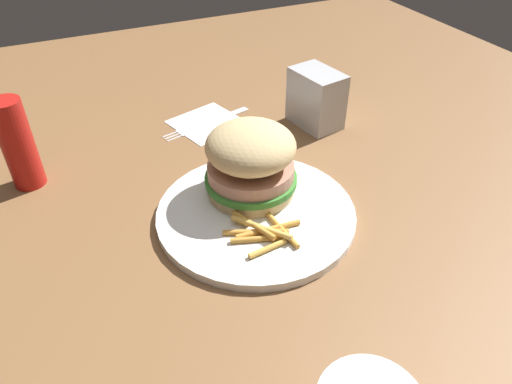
{
  "coord_description": "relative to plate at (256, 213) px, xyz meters",
  "views": [
    {
      "loc": [
        0.45,
        -0.19,
        0.42
      ],
      "look_at": [
        0.01,
        0.02,
        0.04
      ],
      "focal_mm": 33.61,
      "sensor_mm": 36.0,
      "label": 1
    }
  ],
  "objects": [
    {
      "name": "ground_plane",
      "position": [
        -0.01,
        -0.02,
        -0.01
      ],
      "size": [
        1.6,
        1.6,
        0.0
      ],
      "primitive_type": "plane",
      "color": "brown"
    },
    {
      "name": "plate",
      "position": [
        0.0,
        0.0,
        0.0
      ],
      "size": [
        0.26,
        0.26,
        0.01
      ],
      "primitive_type": "cylinder",
      "color": "white",
      "rests_on": "ground_plane"
    },
    {
      "name": "sandwich",
      "position": [
        -0.04,
        0.01,
        0.06
      ],
      "size": [
        0.13,
        0.13,
        0.1
      ],
      "color": "tan",
      "rests_on": "plate"
    },
    {
      "name": "fries_pile",
      "position": [
        0.05,
        -0.01,
        0.01
      ],
      "size": [
        0.09,
        0.09,
        0.01
      ],
      "color": "gold",
      "rests_on": "plate"
    },
    {
      "name": "napkin",
      "position": [
        -0.26,
        0.03,
        -0.01
      ],
      "size": [
        0.14,
        0.14,
        0.0
      ],
      "primitive_type": "cube",
      "rotation": [
        0.0,
        0.0,
        0.29
      ],
      "color": "white",
      "rests_on": "ground_plane"
    },
    {
      "name": "fork",
      "position": [
        -0.26,
        0.03,
        -0.0
      ],
      "size": [
        0.06,
        0.17,
        0.0
      ],
      "color": "silver",
      "rests_on": "napkin"
    },
    {
      "name": "napkin_dispenser",
      "position": [
        -0.19,
        0.2,
        0.04
      ],
      "size": [
        0.1,
        0.07,
        0.1
      ],
      "primitive_type": "cube",
      "rotation": [
        0.0,
        0.0,
        0.17
      ],
      "color": "#B7BABF",
      "rests_on": "ground_plane"
    },
    {
      "name": "ketchup_bottle",
      "position": [
        -0.21,
        -0.27,
        0.06
      ],
      "size": [
        0.04,
        0.04,
        0.13
      ],
      "primitive_type": "cylinder",
      "color": "#B21914",
      "rests_on": "ground_plane"
    }
  ]
}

